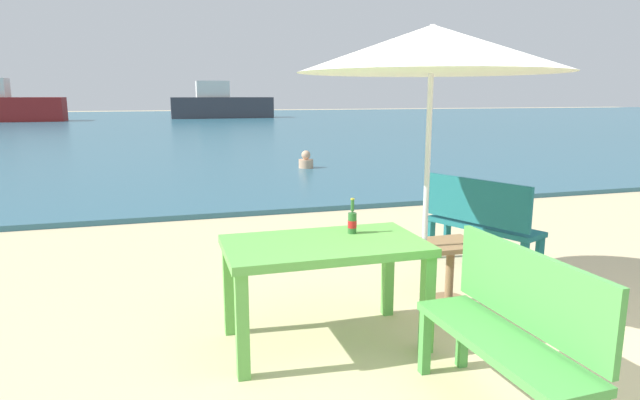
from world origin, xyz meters
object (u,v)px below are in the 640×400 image
beer_bottle_amber (352,221)px  patio_umbrella (432,49)px  picnic_table_green (325,257)px  bench_teal_center (480,218)px  swimmer_person (306,161)px  bench_green_left (512,324)px  boat_barge (221,105)px  side_table_wood (450,263)px

beer_bottle_amber → patio_umbrella: size_ratio=0.12×
picnic_table_green → bench_teal_center: size_ratio=1.12×
swimmer_person → picnic_table_green: bearing=-104.0°
bench_teal_center → picnic_table_green: bearing=-150.3°
picnic_table_green → bench_green_left: 1.36m
bench_teal_center → boat_barge: boat_barge is taller
picnic_table_green → swimmer_person: bearing=76.0°
side_table_wood → swimmer_person: size_ratio=1.32×
patio_umbrella → side_table_wood: patio_umbrella is taller
patio_umbrella → swimmer_person: (1.15, 8.16, -1.88)m
bench_green_left → patio_umbrella: bearing=80.5°
patio_umbrella → beer_bottle_amber: bearing=-163.0°
beer_bottle_amber → bench_teal_center: bearing=29.4°
patio_umbrella → boat_barge: boat_barge is taller
boat_barge → bench_green_left: bearing=-93.7°
swimmer_person → boat_barge: size_ratio=0.06×
bench_teal_center → boat_barge: (1.13, 35.16, 0.48)m
boat_barge → patio_umbrella: bearing=-93.4°
swimmer_person → beer_bottle_amber: bearing=-102.6°
boat_barge → swimmer_person: bearing=-92.0°
bench_green_left → boat_barge: 37.52m
beer_bottle_amber → boat_barge: boat_barge is taller
side_table_wood → bench_teal_center: bench_teal_center is taller
side_table_wood → boat_barge: bearing=87.0°
side_table_wood → bench_green_left: (-0.54, -1.57, 0.19)m
beer_bottle_amber → boat_barge: (2.85, 36.14, 0.17)m
side_table_wood → picnic_table_green: bearing=-161.1°
patio_umbrella → bench_green_left: patio_umbrella is taller
side_table_wood → beer_bottle_amber: bearing=-164.9°
picnic_table_green → boat_barge: boat_barge is taller
picnic_table_green → patio_umbrella: (0.98, 0.38, 1.47)m
beer_bottle_amber → bench_teal_center: beer_bottle_amber is taller
side_table_wood → bench_green_left: bearing=-108.8°
beer_bottle_amber → swimmer_person: beer_bottle_amber is taller
picnic_table_green → side_table_wood: size_ratio=2.59×
patio_umbrella → bench_green_left: 2.21m
beer_bottle_amber → boat_barge: bearing=85.5°
bench_green_left → boat_barge: (2.39, 37.44, 0.48)m
picnic_table_green → patio_umbrella: patio_umbrella is taller
side_table_wood → patio_umbrella: bearing=-170.0°
patio_umbrella → bench_teal_center: 2.02m
patio_umbrella → bench_green_left: bearing=-99.5°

